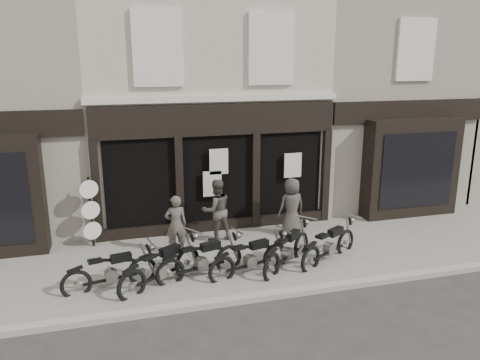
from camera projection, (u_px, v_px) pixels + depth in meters
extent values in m
plane|color=#2D2B28|center=(245.00, 275.00, 11.48)|extent=(90.00, 90.00, 0.00)
cube|color=slate|center=(236.00, 258.00, 12.31)|extent=(30.00, 4.20, 0.12)
cube|color=gray|center=(261.00, 296.00, 10.30)|extent=(30.00, 0.25, 0.13)
cube|color=#B3AA99|center=(197.00, 90.00, 16.04)|extent=(7.20, 6.00, 8.20)
cube|color=black|center=(217.00, 120.00, 13.33)|extent=(7.10, 0.18, 0.90)
cube|color=black|center=(218.00, 185.00, 13.88)|extent=(6.50, 0.10, 2.95)
cube|color=black|center=(219.00, 226.00, 14.14)|extent=(7.10, 0.20, 0.44)
cube|color=beige|center=(217.00, 98.00, 13.21)|extent=(7.30, 0.22, 0.18)
cube|color=beige|center=(158.00, 48.00, 12.45)|extent=(1.35, 0.12, 2.00)
cube|color=black|center=(158.00, 48.00, 12.48)|extent=(1.05, 0.06, 1.70)
cube|color=beige|center=(271.00, 49.00, 13.27)|extent=(1.35, 0.12, 2.00)
cube|color=black|center=(271.00, 49.00, 13.30)|extent=(1.05, 0.06, 1.70)
cube|color=black|center=(97.00, 193.00, 12.91)|extent=(0.22, 0.22, 3.00)
cube|color=black|center=(179.00, 187.00, 13.50)|extent=(0.22, 0.22, 3.00)
cube|color=black|center=(255.00, 181.00, 14.09)|extent=(0.22, 0.22, 3.00)
cube|color=black|center=(325.00, 176.00, 14.68)|extent=(0.22, 0.22, 3.00)
cube|color=beige|center=(219.00, 162.00, 13.52)|extent=(0.55, 0.04, 0.75)
cube|color=beige|center=(293.00, 165.00, 14.18)|extent=(0.55, 0.04, 0.75)
cube|color=beige|center=(212.00, 184.00, 13.64)|extent=(0.55, 0.04, 0.75)
cube|color=gray|center=(363.00, 87.00, 17.67)|extent=(5.50, 6.00, 8.20)
cube|color=black|center=(411.00, 168.00, 15.15)|extent=(3.20, 0.70, 3.20)
cube|color=black|center=(418.00, 170.00, 14.82)|extent=(2.60, 0.06, 2.40)
cube|color=black|center=(410.00, 111.00, 14.97)|extent=(5.40, 0.16, 0.70)
cube|color=beige|center=(416.00, 50.00, 14.50)|extent=(1.30, 0.10, 1.90)
cube|color=black|center=(415.00, 50.00, 14.53)|extent=(1.00, 0.06, 1.60)
torus|color=black|center=(142.00, 271.00, 10.92)|extent=(0.70, 0.24, 0.70)
torus|color=black|center=(76.00, 285.00, 10.25)|extent=(0.70, 0.24, 0.70)
cube|color=black|center=(110.00, 279.00, 10.59)|extent=(1.20, 0.31, 0.06)
cube|color=gray|center=(111.00, 276.00, 10.58)|extent=(0.28, 0.23, 0.27)
cube|color=black|center=(121.00, 258.00, 10.59)|extent=(0.50, 0.27, 0.17)
cube|color=black|center=(95.00, 261.00, 10.32)|extent=(0.34, 0.27, 0.06)
cylinder|color=gray|center=(150.00, 242.00, 10.85)|extent=(0.16, 0.59, 0.04)
torus|color=black|center=(187.00, 262.00, 11.31)|extent=(0.69, 0.50, 0.76)
torus|color=black|center=(132.00, 286.00, 10.13)|extent=(0.69, 0.50, 0.76)
cube|color=black|center=(161.00, 275.00, 10.73)|extent=(1.14, 0.77, 0.07)
cube|color=gray|center=(162.00, 271.00, 10.73)|extent=(0.33, 0.31, 0.29)
cube|color=black|center=(170.00, 250.00, 10.81)|extent=(0.53, 0.44, 0.19)
cube|color=black|center=(148.00, 257.00, 10.35)|extent=(0.40, 0.37, 0.07)
cylinder|color=gray|center=(194.00, 231.00, 11.30)|extent=(0.39, 0.56, 0.04)
torus|color=black|center=(229.00, 259.00, 11.53)|extent=(0.72, 0.29, 0.73)
torus|color=black|center=(170.00, 273.00, 10.75)|extent=(0.72, 0.29, 0.73)
cube|color=black|center=(200.00, 267.00, 11.15)|extent=(1.24, 0.40, 0.06)
cube|color=gray|center=(201.00, 264.00, 11.14)|extent=(0.30, 0.26, 0.28)
cube|color=black|center=(210.00, 246.00, 11.16)|extent=(0.52, 0.31, 0.18)
cube|color=black|center=(188.00, 249.00, 10.85)|extent=(0.37, 0.29, 0.06)
cylinder|color=gray|center=(237.00, 230.00, 11.47)|extent=(0.21, 0.61, 0.04)
torus|color=black|center=(275.00, 257.00, 11.66)|extent=(0.71, 0.29, 0.71)
torus|color=black|center=(222.00, 271.00, 10.89)|extent=(0.71, 0.29, 0.71)
cube|color=black|center=(249.00, 265.00, 11.28)|extent=(1.21, 0.40, 0.06)
cube|color=gray|center=(250.00, 262.00, 11.27)|extent=(0.29, 0.25, 0.27)
cube|color=black|center=(259.00, 244.00, 11.30)|extent=(0.51, 0.31, 0.18)
cube|color=black|center=(238.00, 248.00, 10.99)|extent=(0.36, 0.29, 0.06)
cylinder|color=gray|center=(283.00, 229.00, 11.60)|extent=(0.21, 0.60, 0.04)
torus|color=black|center=(301.00, 246.00, 12.32)|extent=(0.62, 0.56, 0.74)
torus|color=black|center=(272.00, 267.00, 11.04)|extent=(0.62, 0.56, 0.74)
cube|color=black|center=(287.00, 258.00, 11.69)|extent=(1.00, 0.90, 0.07)
cube|color=gray|center=(287.00, 254.00, 11.68)|extent=(0.33, 0.32, 0.28)
cube|color=black|center=(293.00, 235.00, 11.79)|extent=(0.50, 0.47, 0.19)
cube|color=black|center=(281.00, 241.00, 11.28)|extent=(0.39, 0.38, 0.07)
cylinder|color=gray|center=(306.00, 217.00, 12.33)|extent=(0.45, 0.50, 0.04)
torus|color=black|center=(345.00, 243.00, 12.53)|extent=(0.68, 0.45, 0.73)
torus|color=black|center=(310.00, 260.00, 11.46)|extent=(0.68, 0.45, 0.73)
cube|color=black|center=(329.00, 252.00, 12.01)|extent=(1.13, 0.69, 0.06)
cube|color=gray|center=(329.00, 249.00, 12.00)|extent=(0.32, 0.30, 0.28)
cube|color=black|center=(336.00, 232.00, 12.08)|extent=(0.52, 0.41, 0.18)
cube|color=black|center=(322.00, 236.00, 11.65)|extent=(0.39, 0.35, 0.06)
cylinder|color=gray|center=(352.00, 215.00, 12.52)|extent=(0.35, 0.56, 0.04)
imported|color=#4B433D|center=(176.00, 224.00, 12.29)|extent=(0.59, 0.39, 1.58)
imported|color=#464038|center=(216.00, 210.00, 13.15)|extent=(0.97, 0.81, 1.78)
imported|color=#3C3632|center=(291.00, 206.00, 13.61)|extent=(0.90, 0.67, 1.69)
cylinder|color=black|center=(94.00, 249.00, 12.94)|extent=(0.33, 0.33, 0.05)
cylinder|color=black|center=(91.00, 214.00, 12.68)|extent=(0.06, 0.06, 2.08)
cylinder|color=black|center=(89.00, 189.00, 12.48)|extent=(0.49, 0.20, 0.51)
cylinder|color=beige|center=(89.00, 189.00, 12.45)|extent=(0.48, 0.17, 0.51)
cylinder|color=black|center=(91.00, 210.00, 12.62)|extent=(0.49, 0.20, 0.51)
cylinder|color=beige|center=(91.00, 210.00, 12.60)|extent=(0.48, 0.17, 0.51)
cylinder|color=black|center=(92.00, 230.00, 12.77)|extent=(0.49, 0.20, 0.51)
cylinder|color=beige|center=(92.00, 231.00, 12.75)|extent=(0.48, 0.17, 0.51)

